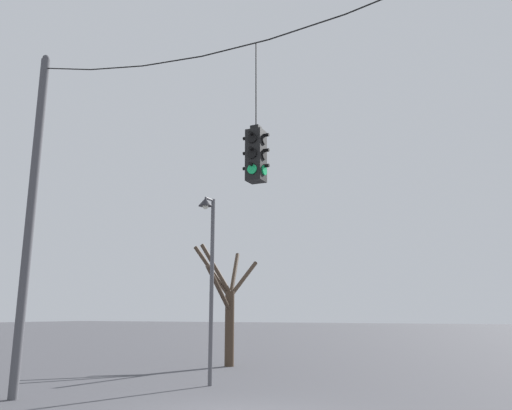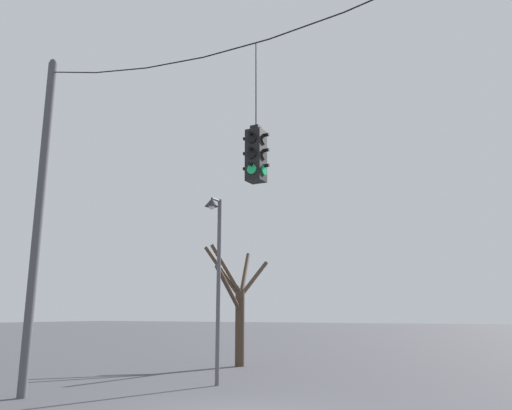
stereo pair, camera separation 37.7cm
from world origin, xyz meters
TOP-DOWN VIEW (x-y plane):
  - utility_pole_left at (-5.79, -0.12)m, footprint 0.23×0.23m
  - span_wire at (0.00, -0.12)m, footprint 11.59×0.03m
  - traffic_light_near_right_pole at (0.53, -0.12)m, footprint 0.58×0.58m
  - street_lamp at (-2.77, 3.68)m, footprint 0.41×0.72m
  - bare_tree at (-4.90, 8.76)m, footprint 2.25×3.74m

SIDE VIEW (x-z plane):
  - bare_tree at x=-4.90m, z-range -0.03..4.73m
  - street_lamp at x=-2.77m, z-range 0.99..6.35m
  - utility_pole_left at x=-5.79m, z-range -0.01..8.85m
  - traffic_light_near_right_pole at x=0.53m, z-range 3.61..6.69m
  - span_wire at x=0.00m, z-range 7.52..8.36m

